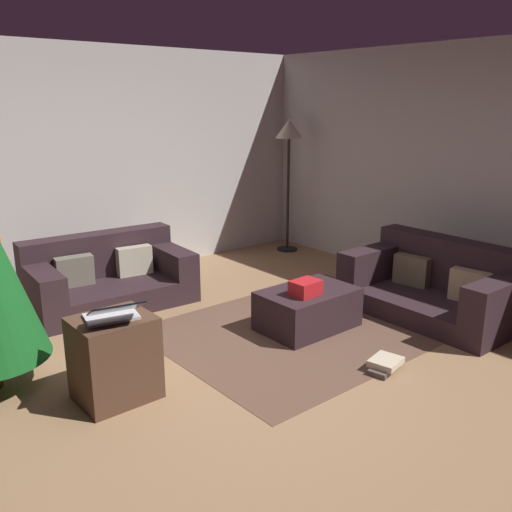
% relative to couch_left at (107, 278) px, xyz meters
% --- Properties ---
extents(ground_plane, '(6.40, 6.40, 0.00)m').
position_rel_couch_left_xyz_m(ground_plane, '(0.08, -2.24, -0.27)').
color(ground_plane, '#93704C').
extents(rear_partition, '(6.40, 0.12, 2.60)m').
position_rel_couch_left_xyz_m(rear_partition, '(0.08, 0.90, 1.03)').
color(rear_partition, '#BCB7B2').
rests_on(rear_partition, ground_plane).
extents(corner_partition, '(0.12, 6.40, 2.60)m').
position_rel_couch_left_xyz_m(corner_partition, '(3.22, -2.24, 1.03)').
color(corner_partition, '#B5B0AB').
rests_on(corner_partition, ground_plane).
extents(couch_left, '(1.63, 0.97, 0.69)m').
position_rel_couch_left_xyz_m(couch_left, '(0.00, 0.00, 0.00)').
color(couch_left, '#2D1E23').
rests_on(couch_left, ground_plane).
extents(couch_right, '(0.94, 1.61, 0.70)m').
position_rel_couch_left_xyz_m(couch_right, '(2.33, -2.30, 0.01)').
color(couch_right, '#2D1E23').
rests_on(couch_right, ground_plane).
extents(ottoman, '(0.86, 0.57, 0.36)m').
position_rel_couch_left_xyz_m(ottoman, '(1.11, -1.76, -0.09)').
color(ottoman, '#2D1E23').
rests_on(ottoman, ground_plane).
extents(gift_box, '(0.26, 0.20, 0.13)m').
position_rel_couch_left_xyz_m(gift_box, '(1.00, -1.84, 0.16)').
color(gift_box, red).
rests_on(gift_box, ottoman).
extents(tv_remote, '(0.08, 0.17, 0.02)m').
position_rel_couch_left_xyz_m(tv_remote, '(1.07, -1.71, 0.11)').
color(tv_remote, black).
rests_on(tv_remote, ottoman).
extents(side_table, '(0.52, 0.44, 0.59)m').
position_rel_couch_left_xyz_m(side_table, '(-0.78, -1.79, 0.03)').
color(side_table, '#4C3323').
rests_on(side_table, ground_plane).
extents(laptop, '(0.42, 0.46, 0.18)m').
position_rel_couch_left_xyz_m(laptop, '(-0.79, -1.85, 0.38)').
color(laptop, silver).
rests_on(laptop, side_table).
extents(book_stack, '(0.33, 0.25, 0.09)m').
position_rel_couch_left_xyz_m(book_stack, '(0.98, -2.74, -0.22)').
color(book_stack, '#4C423D').
rests_on(book_stack, ground_plane).
extents(corner_lamp, '(0.36, 0.36, 1.77)m').
position_rel_couch_left_xyz_m(corner_lamp, '(2.82, 0.35, 1.24)').
color(corner_lamp, black).
rests_on(corner_lamp, ground_plane).
extents(area_rug, '(2.60, 2.00, 0.01)m').
position_rel_couch_left_xyz_m(area_rug, '(1.11, -1.76, -0.26)').
color(area_rug, brown).
rests_on(area_rug, ground_plane).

